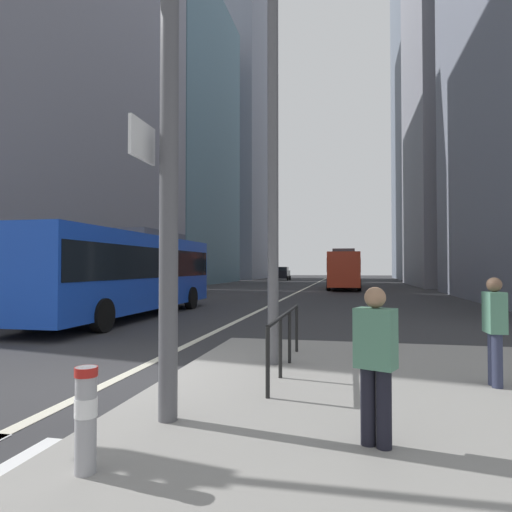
% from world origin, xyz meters
% --- Properties ---
extents(ground_plane, '(160.00, 160.00, 0.00)m').
position_xyz_m(ground_plane, '(0.00, 20.00, 0.00)').
color(ground_plane, '#303033').
extents(median_island, '(9.00, 10.00, 0.15)m').
position_xyz_m(median_island, '(5.50, -1.00, 0.07)').
color(median_island, gray).
rests_on(median_island, ground).
extents(lane_centre_line, '(0.20, 80.00, 0.01)m').
position_xyz_m(lane_centre_line, '(0.00, 30.00, 0.01)').
color(lane_centre_line, beige).
rests_on(lane_centre_line, ground).
extents(office_tower_left_near, '(11.80, 24.54, 31.68)m').
position_xyz_m(office_tower_left_near, '(-16.00, 17.83, 15.84)').
color(office_tower_left_near, gray).
rests_on(office_tower_left_near, ground).
extents(office_tower_left_mid, '(10.09, 20.73, 34.29)m').
position_xyz_m(office_tower_left_mid, '(-16.00, 43.01, 17.14)').
color(office_tower_left_mid, slate).
rests_on(office_tower_left_mid, ground).
extents(office_tower_left_far, '(11.54, 16.13, 52.50)m').
position_xyz_m(office_tower_left_far, '(-16.00, 65.85, 26.25)').
color(office_tower_left_far, slate).
rests_on(office_tower_left_far, ground).
extents(office_tower_right_mid, '(13.50, 16.25, 49.18)m').
position_xyz_m(office_tower_right_mid, '(17.00, 42.44, 24.59)').
color(office_tower_right_mid, gray).
rests_on(office_tower_right_mid, ground).
extents(office_tower_right_far, '(11.23, 24.31, 51.60)m').
position_xyz_m(office_tower_right_far, '(17.00, 65.48, 25.80)').
color(office_tower_right_far, slate).
rests_on(office_tower_right_far, ground).
extents(city_bus_blue_oncoming, '(2.71, 11.78, 3.40)m').
position_xyz_m(city_bus_blue_oncoming, '(-4.40, 8.87, 1.84)').
color(city_bus_blue_oncoming, blue).
rests_on(city_bus_blue_oncoming, ground).
extents(city_bus_red_receding, '(2.80, 11.61, 3.40)m').
position_xyz_m(city_bus_red_receding, '(3.38, 33.38, 1.84)').
color(city_bus_red_receding, red).
rests_on(city_bus_red_receding, ground).
extents(car_oncoming_mid, '(2.10, 4.12, 1.94)m').
position_xyz_m(car_oncoming_mid, '(-5.56, 57.16, 0.99)').
color(car_oncoming_mid, black).
rests_on(car_oncoming_mid, ground).
extents(car_receding_near, '(2.14, 4.46, 1.94)m').
position_xyz_m(car_receding_near, '(3.45, 54.09, 0.99)').
color(car_receding_near, '#232838').
rests_on(car_receding_near, ground).
extents(traffic_signal_gantry, '(5.98, 0.65, 6.00)m').
position_xyz_m(traffic_signal_gantry, '(-0.15, -2.00, 4.10)').
color(traffic_signal_gantry, '#515156').
rests_on(traffic_signal_gantry, median_island).
extents(street_lamp_post, '(5.50, 0.32, 8.00)m').
position_xyz_m(street_lamp_post, '(2.52, 1.22, 5.28)').
color(street_lamp_post, '#56565B').
rests_on(street_lamp_post, median_island).
extents(bollard_left, '(0.20, 0.20, 0.90)m').
position_xyz_m(bollard_left, '(1.67, -3.37, 0.65)').
color(bollard_left, '#99999E').
rests_on(bollard_left, median_island).
extents(pedestrian_railing, '(0.06, 3.44, 0.98)m').
position_xyz_m(pedestrian_railing, '(2.80, 0.80, 0.85)').
color(pedestrian_railing, black).
rests_on(pedestrian_railing, median_island).
extents(pedestrian_waiting, '(0.26, 0.39, 1.61)m').
position_xyz_m(pedestrian_waiting, '(5.99, 0.38, 1.04)').
color(pedestrian_waiting, '#2D334C').
rests_on(pedestrian_waiting, median_island).
extents(pedestrian_walking, '(0.44, 0.37, 1.56)m').
position_xyz_m(pedestrian_walking, '(4.13, -2.28, 1.01)').
color(pedestrian_walking, black).
rests_on(pedestrian_walking, median_island).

